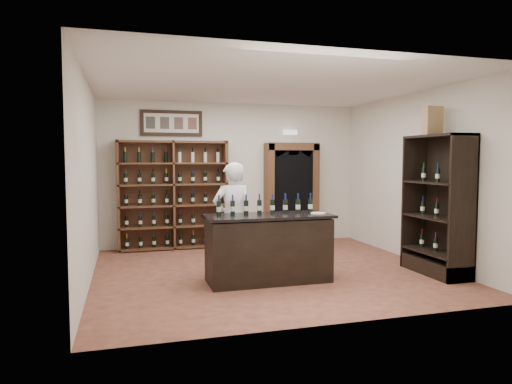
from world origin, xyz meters
TOP-DOWN VIEW (x-y plane):
  - floor at (0.00, 0.00)m, footprint 5.50×5.50m
  - ceiling at (0.00, 0.00)m, footprint 5.50×5.50m
  - wall_back at (0.00, 2.50)m, footprint 5.50×0.04m
  - wall_left at (-2.75, 0.00)m, footprint 0.04×5.00m
  - wall_right at (2.75, 0.00)m, footprint 0.04×5.00m
  - wine_shelf at (-1.30, 2.33)m, footprint 2.20×0.38m
  - framed_picture at (-1.30, 2.47)m, footprint 1.25×0.04m
  - arched_doorway at (1.25, 2.33)m, footprint 1.17×0.35m
  - emergency_light at (1.25, 2.42)m, footprint 0.30×0.10m
  - tasting_counter at (-0.20, -0.60)m, footprint 1.88×0.78m
  - counter_bottle_0 at (-0.92, -0.47)m, footprint 0.07×0.07m
  - counter_bottle_1 at (-0.71, -0.47)m, footprint 0.07×0.07m
  - counter_bottle_2 at (-0.51, -0.47)m, footprint 0.07×0.07m
  - counter_bottle_3 at (-0.30, -0.47)m, footprint 0.07×0.07m
  - counter_bottle_4 at (-0.10, -0.47)m, footprint 0.07×0.07m
  - counter_bottle_5 at (0.11, -0.47)m, footprint 0.07×0.07m
  - counter_bottle_6 at (0.31, -0.47)m, footprint 0.07×0.07m
  - counter_bottle_7 at (0.52, -0.47)m, footprint 0.07×0.07m
  - side_cabinet at (2.52, -0.90)m, footprint 0.48×1.20m
  - shopkeeper at (-0.61, 0.00)m, footprint 0.70×0.52m
  - plate at (0.55, -0.71)m, footprint 0.22×0.22m
  - wine_crate at (2.47, -0.77)m, footprint 0.33×0.16m

SIDE VIEW (x-z plane):
  - floor at x=0.00m, z-range 0.00..0.00m
  - tasting_counter at x=-0.20m, z-range -0.01..0.99m
  - side_cabinet at x=2.52m, z-range -0.35..1.85m
  - shopkeeper at x=-0.61m, z-range 0.00..1.77m
  - plate at x=0.55m, z-range 1.00..1.02m
  - wine_shelf at x=-1.30m, z-range 0.00..2.20m
  - counter_bottle_0 at x=-0.92m, z-range 0.96..1.26m
  - counter_bottle_1 at x=-0.71m, z-range 0.96..1.26m
  - counter_bottle_2 at x=-0.51m, z-range 0.96..1.26m
  - counter_bottle_3 at x=-0.30m, z-range 0.96..1.26m
  - counter_bottle_4 at x=-0.10m, z-range 0.96..1.26m
  - counter_bottle_5 at x=0.11m, z-range 0.96..1.26m
  - counter_bottle_6 at x=0.31m, z-range 0.96..1.26m
  - counter_bottle_7 at x=0.52m, z-range 0.96..1.26m
  - arched_doorway at x=1.25m, z-range 0.05..2.22m
  - wall_back at x=0.00m, z-range 0.00..3.00m
  - wall_left at x=-2.75m, z-range 0.00..3.00m
  - wall_right at x=2.75m, z-range 0.00..3.00m
  - emergency_light at x=1.25m, z-range 2.35..2.45m
  - wine_crate at x=2.47m, z-range 2.20..2.65m
  - framed_picture at x=-1.30m, z-range 2.29..2.81m
  - ceiling at x=0.00m, z-range 3.00..3.00m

